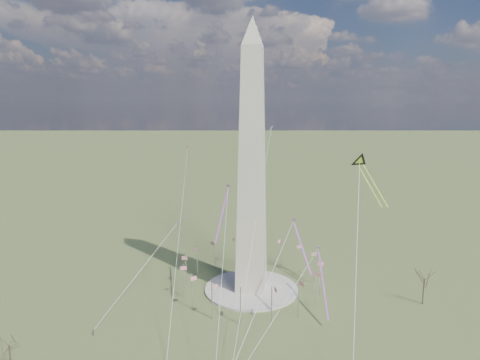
% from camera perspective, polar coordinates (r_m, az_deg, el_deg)
% --- Properties ---
extents(ground, '(2000.00, 2000.00, 0.00)m').
position_cam_1_polar(ground, '(170.58, 1.51, -14.43)').
color(ground, '#4A592C').
rests_on(ground, ground).
extents(plaza, '(36.00, 36.00, 0.80)m').
position_cam_1_polar(plaza, '(170.41, 1.51, -14.31)').
color(plaza, beige).
rests_on(plaza, ground).
extents(washington_monument, '(15.56, 15.56, 100.00)m').
position_cam_1_polar(washington_monument, '(156.32, 1.60, 1.69)').
color(washington_monument, '#BAB09C').
rests_on(washington_monument, plaza).
extents(flagpole_ring, '(54.40, 54.40, 13.00)m').
position_cam_1_polar(flagpole_ring, '(167.61, 1.52, -12.18)').
color(flagpole_ring, silver).
rests_on(flagpole_ring, ground).
extents(tree_near, '(8.40, 8.40, 14.70)m').
position_cam_1_polar(tree_near, '(168.86, 23.40, -11.75)').
color(tree_near, '#4C3D2E').
rests_on(tree_near, ground).
extents(tree_far, '(5.87, 5.87, 10.27)m').
position_cam_1_polar(tree_far, '(138.34, -28.45, -18.79)').
color(tree_far, '#4C3D2E').
rests_on(tree_far, ground).
extents(person_west, '(1.11, 1.07, 1.80)m').
position_cam_1_polar(person_west, '(148.88, -18.96, -18.65)').
color(person_west, gray).
rests_on(person_west, ground).
extents(kite_delta_black, '(12.47, 20.11, 16.60)m').
position_cam_1_polar(kite_delta_black, '(164.39, 15.86, 2.11)').
color(kite_delta_black, black).
rests_on(kite_delta_black, ground).
extents(kite_diamond_purple, '(1.65, 2.67, 8.46)m').
position_cam_1_polar(kite_diamond_purple, '(174.63, -8.10, -5.71)').
color(kite_diamond_purple, navy).
rests_on(kite_diamond_purple, ground).
extents(kite_streamer_left, '(7.72, 18.68, 13.35)m').
position_cam_1_polar(kite_streamer_left, '(146.62, 7.96, -7.82)').
color(kite_streamer_left, red).
rests_on(kite_streamer_left, ground).
extents(kite_streamer_mid, '(2.08, 22.31, 15.33)m').
position_cam_1_polar(kite_streamer_mid, '(150.29, -2.13, -3.32)').
color(kite_streamer_mid, red).
rests_on(kite_streamer_mid, ground).
extents(kite_streamer_right, '(4.72, 24.49, 16.85)m').
position_cam_1_polar(kite_streamer_right, '(156.67, 10.83, -11.82)').
color(kite_streamer_right, red).
rests_on(kite_streamer_right, ground).
extents(kite_small_red, '(1.27, 1.87, 3.97)m').
position_cam_1_polar(kite_small_red, '(195.81, -6.98, 4.31)').
color(kite_small_red, red).
rests_on(kite_small_red, ground).
extents(kite_small_white, '(1.54, 2.21, 4.61)m').
position_cam_1_polar(kite_small_white, '(197.06, 4.19, 6.81)').
color(kite_small_white, silver).
rests_on(kite_small_white, ground).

